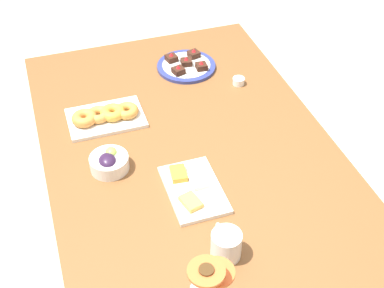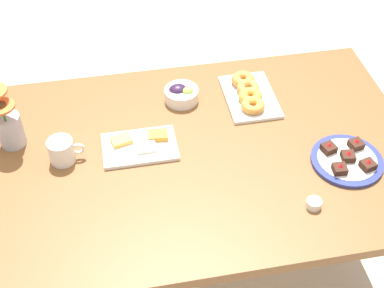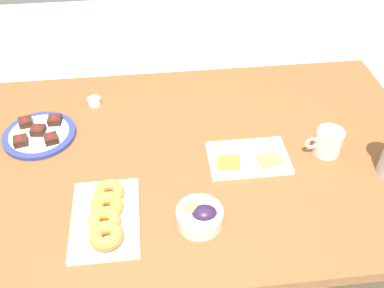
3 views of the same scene
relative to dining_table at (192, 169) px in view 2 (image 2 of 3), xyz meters
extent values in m
plane|color=beige|center=(0.00, 0.00, -0.65)|extent=(6.00, 6.00, 0.00)
cube|color=brown|center=(0.00, 0.00, 0.07)|extent=(1.60, 1.00, 0.04)
cube|color=brown|center=(-0.72, 0.42, -0.30)|extent=(0.07, 0.07, 0.70)
cube|color=brown|center=(0.72, 0.42, -0.30)|extent=(0.07, 0.07, 0.70)
cylinder|color=white|center=(-0.44, 0.04, 0.13)|extent=(0.09, 0.09, 0.09)
cylinder|color=brown|center=(-0.44, 0.04, 0.17)|extent=(0.08, 0.08, 0.00)
torus|color=white|center=(-0.39, 0.04, 0.13)|extent=(0.05, 0.01, 0.05)
cylinder|color=white|center=(0.01, 0.29, 0.11)|extent=(0.13, 0.13, 0.05)
ellipsoid|color=#2D1938|center=(0.00, 0.29, 0.13)|extent=(0.07, 0.06, 0.04)
ellipsoid|color=#9EC14C|center=(0.04, 0.27, 0.13)|extent=(0.05, 0.04, 0.04)
cube|color=white|center=(-0.18, 0.05, 0.09)|extent=(0.26, 0.17, 0.01)
cube|color=#EFB74C|center=(-0.24, 0.08, 0.11)|extent=(0.08, 0.07, 0.02)
cube|color=white|center=(-0.16, 0.03, 0.11)|extent=(0.07, 0.05, 0.01)
cube|color=orange|center=(-0.11, 0.08, 0.11)|extent=(0.07, 0.06, 0.02)
cube|color=white|center=(0.27, 0.25, 0.09)|extent=(0.19, 0.28, 0.01)
torus|color=#CE8B3A|center=(0.26, 0.17, 0.12)|extent=(0.11, 0.11, 0.03)
torus|color=gold|center=(0.27, 0.22, 0.12)|extent=(0.12, 0.12, 0.04)
torus|color=#D68C3F|center=(0.27, 0.27, 0.12)|extent=(0.12, 0.12, 0.03)
torus|color=orange|center=(0.27, 0.33, 0.12)|extent=(0.10, 0.10, 0.04)
cylinder|color=white|center=(0.33, -0.31, 0.10)|extent=(0.05, 0.05, 0.03)
cylinder|color=#C68923|center=(0.33, -0.31, 0.11)|extent=(0.04, 0.04, 0.01)
cylinder|color=navy|center=(0.51, -0.14, 0.09)|extent=(0.25, 0.25, 0.01)
cylinder|color=white|center=(0.51, -0.14, 0.09)|extent=(0.20, 0.20, 0.01)
cube|color=#381E14|center=(0.46, -0.09, 0.11)|extent=(0.05, 0.05, 0.02)
cone|color=red|center=(0.46, -0.09, 0.13)|extent=(0.02, 0.02, 0.01)
cube|color=#381E14|center=(0.56, -0.09, 0.11)|extent=(0.05, 0.05, 0.02)
cone|color=red|center=(0.56, -0.09, 0.13)|extent=(0.02, 0.02, 0.01)
cube|color=#381E14|center=(0.46, -0.19, 0.11)|extent=(0.05, 0.05, 0.02)
cone|color=red|center=(0.46, -0.19, 0.13)|extent=(0.02, 0.02, 0.01)
cube|color=#381E14|center=(0.56, -0.19, 0.11)|extent=(0.05, 0.05, 0.02)
cone|color=red|center=(0.56, -0.19, 0.13)|extent=(0.02, 0.02, 0.01)
cube|color=#381E14|center=(0.51, -0.14, 0.11)|extent=(0.05, 0.05, 0.02)
cone|color=red|center=(0.51, -0.14, 0.13)|extent=(0.02, 0.02, 0.01)
cylinder|color=#B2B2BC|center=(-0.61, 0.16, 0.15)|extent=(0.09, 0.09, 0.12)
cylinder|color=#3D702D|center=(-0.61, 0.14, 0.24)|extent=(0.01, 0.01, 0.06)
cylinder|color=orange|center=(-0.61, 0.14, 0.27)|extent=(0.09, 0.09, 0.01)
cylinder|color=#472D14|center=(-0.61, 0.14, 0.28)|extent=(0.04, 0.04, 0.01)
camera|label=1|loc=(-1.30, 0.43, 1.34)|focal=50.00mm
camera|label=2|loc=(-0.24, -1.29, 1.42)|focal=50.00mm
camera|label=3|loc=(0.12, 1.02, 1.06)|focal=40.00mm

